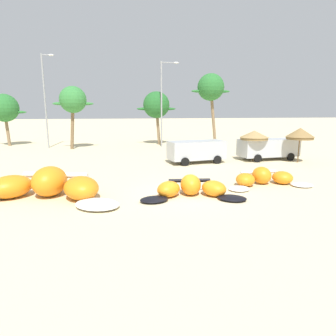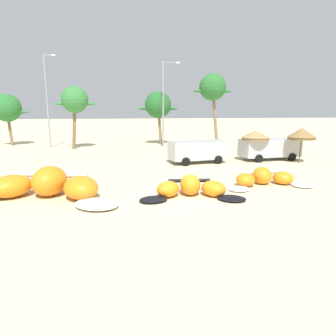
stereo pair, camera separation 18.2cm
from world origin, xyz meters
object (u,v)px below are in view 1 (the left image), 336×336
Objects in this scene: beach_umbrella_middle at (300,134)px; palm_leftmost at (4,108)px; lamppost_west_center at (163,100)px; kite_far_left at (46,187)px; kite_left at (191,188)px; lamppost_west at (45,97)px; parked_car_second at (195,150)px; palm_left_of_gap at (156,105)px; palm_center_left at (211,88)px; kite_left_of_center at (264,178)px; palm_left at (73,100)px; beach_umbrella_near_van at (254,135)px; parked_van at (267,147)px.

beach_umbrella_middle is 32.89m from palm_leftmost.
kite_far_left is at bearing -114.44° from lamppost_west_center.
kite_left is 25.30m from lamppost_west.
parked_car_second is at bearing 74.15° from kite_left.
lamppost_west is at bearing 149.20° from beach_umbrella_middle.
palm_center_left is (6.38, -1.96, 2.02)m from palm_left_of_gap.
palm_leftmost is 0.64× the size of lamppost_west_center.
palm_center_left is at bearing 53.45° from kite_far_left.
beach_umbrella_middle reaches higher than kite_far_left.
kite_left_of_center is at bearing -80.04° from palm_left_of_gap.
lamppost_west_center is at bearing 99.76° from kite_left_of_center.
palm_left is 16.07m from palm_center_left.
palm_left reaches higher than kite_far_left.
lamppost_west_center is at bearing -5.86° from lamppost_west.
beach_umbrella_middle is at bearing -29.95° from palm_leftmost.
kite_left is at bearing -6.78° from kite_far_left.
palm_leftmost is at bearing 148.57° from beach_umbrella_near_van.
kite_left_of_center is at bearing -54.30° from palm_left.
palm_left_of_gap is 12.90m from lamppost_west.
lamppost_west_center is (18.75, -4.04, 0.95)m from palm_leftmost.
kite_left is at bearing -162.25° from kite_left_of_center.
kite_left is 30.16m from palm_leftmost.
palm_left is 0.71× the size of lamppost_west_center.
beach_umbrella_middle is at bearing 45.30° from kite_left_of_center.
beach_umbrella_middle reaches higher than kite_left_of_center.
lamppost_west is at bearing 152.46° from palm_left.
palm_center_left is at bearing 91.42° from beach_umbrella_near_van.
kite_left is at bearing -109.76° from palm_center_left.
parked_van is 24.67m from lamppost_west.
kite_far_left is at bearing -176.82° from kite_left_of_center.
palm_center_left is (-0.29, 11.60, 4.68)m from beach_umbrella_near_van.
palm_center_left reaches higher than palm_leftmost.
palm_left_of_gap reaches higher than parked_car_second.
kite_left is 9.68m from parked_car_second.
beach_umbrella_middle is 0.44× the size of palm_left_of_gap.
kite_left_of_center is 9.43m from parked_van.
palm_left is 10.09m from lamppost_west_center.
kite_left is 21.09m from lamppost_west_center.
palm_leftmost is (-26.50, 14.65, 3.45)m from parked_van.
lamppost_west_center is at bearing 65.56° from kite_far_left.
lamppost_west_center reaches higher than beach_umbrella_middle.
palm_left_of_gap is (-1.54, 13.48, 3.82)m from parked_car_second.
kite_left is at bearing -61.67° from lamppost_west.
beach_umbrella_middle is 8.82m from parked_car_second.
palm_left_of_gap is (-3.73, 21.22, 4.52)m from kite_left_of_center.
palm_leftmost is at bearing 174.76° from palm_left_of_gap.
kite_far_left is 21.98m from lamppost_west.
parked_van is at bearing -29.63° from lamppost_west.
kite_far_left reaches higher than kite_left.
beach_umbrella_middle is 0.28× the size of lamppost_west.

